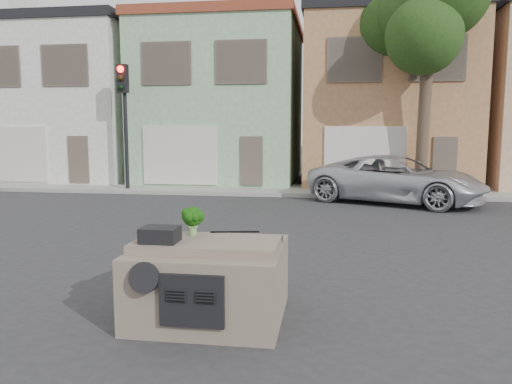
# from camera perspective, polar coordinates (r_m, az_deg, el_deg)

# --- Properties ---
(ground_plane) EXTENTS (120.00, 120.00, 0.00)m
(ground_plane) POSITION_cam_1_polar(r_m,az_deg,el_deg) (9.98, -1.12, -7.78)
(ground_plane) COLOR #303033
(ground_plane) RESTS_ON ground
(sidewalk) EXTENTS (40.00, 3.00, 0.15)m
(sidewalk) POSITION_cam_1_polar(r_m,az_deg,el_deg) (20.22, 3.83, 0.19)
(sidewalk) COLOR gray
(sidewalk) RESTS_ON ground
(townhouse_white) EXTENTS (7.20, 8.20, 7.55)m
(townhouse_white) POSITION_cam_1_polar(r_m,az_deg,el_deg) (27.13, -19.52, 9.45)
(townhouse_white) COLOR silver
(townhouse_white) RESTS_ON ground
(townhouse_mint) EXTENTS (7.20, 8.20, 7.55)m
(townhouse_mint) POSITION_cam_1_polar(r_m,az_deg,el_deg) (24.56, -3.62, 10.11)
(townhouse_mint) COLOR #8FB990
(townhouse_mint) RESTS_ON ground
(townhouse_tan) EXTENTS (7.20, 8.20, 7.55)m
(townhouse_tan) POSITION_cam_1_polar(r_m,az_deg,el_deg) (24.15, 14.35, 9.95)
(townhouse_tan) COLOR #AF7A4F
(townhouse_tan) RESTS_ON ground
(silver_pickup) EXTENTS (6.54, 4.92, 1.65)m
(silver_pickup) POSITION_cam_1_polar(r_m,az_deg,el_deg) (18.05, 15.68, -1.19)
(silver_pickup) COLOR silver
(silver_pickup) RESTS_ON ground
(traffic_signal) EXTENTS (0.40, 0.40, 5.10)m
(traffic_signal) POSITION_cam_1_polar(r_m,az_deg,el_deg) (20.66, -14.77, 7.00)
(traffic_signal) COLOR black
(traffic_signal) RESTS_ON ground
(tree_near) EXTENTS (4.40, 4.00, 8.50)m
(tree_near) POSITION_cam_1_polar(r_m,az_deg,el_deg) (19.66, 18.77, 11.80)
(tree_near) COLOR #234115
(tree_near) RESTS_ON ground
(car_dashboard) EXTENTS (2.00, 1.80, 1.12)m
(car_dashboard) POSITION_cam_1_polar(r_m,az_deg,el_deg) (7.00, -5.27, -9.69)
(car_dashboard) COLOR #776859
(car_dashboard) RESTS_ON ground
(instrument_hump) EXTENTS (0.48, 0.38, 0.20)m
(instrument_hump) POSITION_cam_1_polar(r_m,az_deg,el_deg) (6.67, -10.92, -4.80)
(instrument_hump) COLOR black
(instrument_hump) RESTS_ON car_dashboard
(wiper_arm) EXTENTS (0.69, 0.15, 0.02)m
(wiper_arm) POSITION_cam_1_polar(r_m,az_deg,el_deg) (7.16, -2.42, -4.56)
(wiper_arm) COLOR black
(wiper_arm) RESTS_ON car_dashboard
(broccoli) EXTENTS (0.40, 0.40, 0.41)m
(broccoli) POSITION_cam_1_polar(r_m,az_deg,el_deg) (7.00, -7.25, -3.27)
(broccoli) COLOR #103909
(broccoli) RESTS_ON car_dashboard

